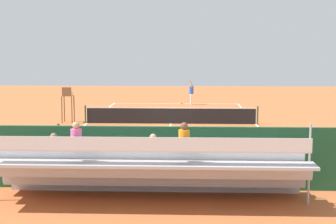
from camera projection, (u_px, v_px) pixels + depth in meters
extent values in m
plane|color=#BC6033|center=(171.00, 124.00, 30.10)|extent=(60.00, 60.00, 0.00)
cube|color=white|center=(176.00, 104.00, 41.01)|extent=(10.00, 0.10, 0.01)
cube|color=white|center=(160.00, 166.00, 19.20)|extent=(10.00, 0.10, 0.01)
cube|color=white|center=(256.00, 124.00, 29.89)|extent=(0.10, 22.00, 0.01)
cube|color=white|center=(87.00, 123.00, 30.31)|extent=(0.10, 22.00, 0.01)
cube|color=white|center=(174.00, 111.00, 36.10)|extent=(7.50, 0.10, 0.01)
cube|color=white|center=(166.00, 142.00, 24.11)|extent=(7.50, 0.10, 0.01)
cube|color=white|center=(171.00, 124.00, 30.10)|extent=(0.10, 12.10, 0.01)
cube|color=white|center=(176.00, 104.00, 41.01)|extent=(0.10, 0.30, 0.01)
cube|color=black|center=(171.00, 116.00, 30.05)|extent=(10.00, 0.02, 0.91)
cube|color=white|center=(171.00, 108.00, 29.99)|extent=(10.00, 0.04, 0.06)
cylinder|color=#2D5133|center=(258.00, 115.00, 29.82)|extent=(0.10, 0.10, 1.07)
cylinder|color=#2D5133|center=(85.00, 114.00, 30.25)|extent=(0.10, 0.10, 1.07)
cube|color=#1E4C2D|center=(155.00, 158.00, 16.10)|extent=(18.00, 0.16, 2.00)
cube|color=#B2B2B7|center=(154.00, 184.00, 15.85)|extent=(9.00, 0.10, 0.45)
cube|color=#B2B2B7|center=(153.00, 181.00, 15.48)|extent=(9.00, 0.80, 0.08)
cube|color=#B2B2B7|center=(154.00, 184.00, 15.88)|extent=(9.00, 0.04, 0.45)
cube|color=silver|center=(153.00, 169.00, 15.33)|extent=(8.60, 0.36, 0.04)
cube|color=silver|center=(153.00, 164.00, 15.12)|extent=(8.60, 0.03, 0.36)
cube|color=#B2B2B7|center=(151.00, 173.00, 14.63)|extent=(9.00, 0.80, 0.08)
cube|color=#B2B2B7|center=(152.00, 176.00, 15.03)|extent=(9.00, 0.04, 0.45)
cube|color=silver|center=(151.00, 160.00, 14.48)|extent=(8.60, 0.36, 0.04)
cube|color=silver|center=(150.00, 154.00, 14.28)|extent=(8.60, 0.03, 0.36)
cube|color=#B2B2B7|center=(149.00, 164.00, 13.78)|extent=(9.00, 0.80, 0.08)
cube|color=#B2B2B7|center=(150.00, 168.00, 14.18)|extent=(9.00, 0.04, 0.45)
cube|color=silver|center=(149.00, 150.00, 13.63)|extent=(8.60, 0.36, 0.04)
cube|color=silver|center=(148.00, 144.00, 13.43)|extent=(8.60, 0.03, 0.36)
cylinder|color=#B2B2B7|center=(309.00, 164.00, 14.40)|extent=(0.06, 0.06, 2.35)
cube|color=#2D2D33|center=(55.00, 156.00, 14.76)|extent=(0.32, 0.40, 0.12)
cylinder|color=yellow|center=(54.00, 148.00, 14.61)|extent=(0.30, 0.30, 0.45)
sphere|color=#8C6647|center=(54.00, 136.00, 14.56)|extent=(0.20, 0.20, 0.20)
cube|color=#2D2D33|center=(77.00, 147.00, 13.88)|extent=(0.32, 0.40, 0.12)
cylinder|color=pink|center=(76.00, 137.00, 13.72)|extent=(0.30, 0.30, 0.45)
sphere|color=tan|center=(76.00, 125.00, 13.68)|extent=(0.20, 0.20, 0.20)
cube|color=#2D2D33|center=(184.00, 148.00, 13.75)|extent=(0.32, 0.40, 0.12)
cylinder|color=orange|center=(184.00, 138.00, 13.60)|extent=(0.30, 0.30, 0.45)
sphere|color=brown|center=(184.00, 126.00, 13.56)|extent=(0.20, 0.20, 0.20)
cube|color=#2D2D33|center=(153.00, 157.00, 14.64)|extent=(0.32, 0.40, 0.12)
cylinder|color=orange|center=(153.00, 148.00, 14.49)|extent=(0.30, 0.30, 0.45)
sphere|color=tan|center=(153.00, 137.00, 14.44)|extent=(0.20, 0.20, 0.20)
cube|color=#2D2D33|center=(34.00, 165.00, 15.65)|extent=(0.32, 0.40, 0.12)
cylinder|color=white|center=(33.00, 157.00, 15.49)|extent=(0.30, 0.30, 0.45)
sphere|color=brown|center=(32.00, 146.00, 15.45)|extent=(0.20, 0.20, 0.20)
cylinder|color=brown|center=(74.00, 109.00, 30.81)|extent=(0.07, 0.07, 1.60)
cylinder|color=brown|center=(64.00, 109.00, 30.84)|extent=(0.07, 0.07, 1.60)
cylinder|color=brown|center=(72.00, 110.00, 30.22)|extent=(0.07, 0.07, 1.60)
cylinder|color=brown|center=(62.00, 110.00, 30.24)|extent=(0.07, 0.07, 1.60)
cube|color=brown|center=(68.00, 95.00, 30.42)|extent=(0.56, 0.56, 0.06)
cube|color=brown|center=(67.00, 91.00, 30.15)|extent=(0.56, 0.06, 0.48)
cube|color=brown|center=(72.00, 93.00, 30.40)|extent=(0.04, 0.48, 0.04)
cube|color=brown|center=(63.00, 93.00, 30.42)|extent=(0.04, 0.48, 0.04)
cube|color=#33383D|center=(229.00, 169.00, 16.86)|extent=(1.80, 0.40, 0.05)
cylinder|color=#33383D|center=(252.00, 176.00, 16.86)|extent=(0.06, 0.06, 0.45)
cylinder|color=#33383D|center=(207.00, 176.00, 16.92)|extent=(0.06, 0.06, 0.45)
cube|color=#33383D|center=(230.00, 162.00, 16.64)|extent=(1.80, 0.04, 0.36)
cube|color=#334C8C|center=(170.00, 178.00, 16.78)|extent=(0.90, 0.36, 0.36)
cylinder|color=white|center=(191.00, 99.00, 40.46)|extent=(0.14, 0.14, 0.85)
cylinder|color=white|center=(191.00, 99.00, 40.25)|extent=(0.14, 0.14, 0.85)
cylinder|color=blue|center=(191.00, 90.00, 40.27)|extent=(0.40, 0.40, 0.60)
sphere|color=tan|center=(191.00, 85.00, 40.21)|extent=(0.22, 0.22, 0.22)
cylinder|color=tan|center=(191.00, 84.00, 39.99)|extent=(0.26, 0.12, 0.55)
cylinder|color=tan|center=(192.00, 89.00, 40.48)|extent=(0.10, 0.10, 0.50)
cylinder|color=black|center=(182.00, 104.00, 40.86)|extent=(0.25, 0.19, 0.03)
torus|color=#D8CC4C|center=(179.00, 103.00, 41.03)|extent=(0.42, 0.42, 0.02)
cylinder|color=white|center=(179.00, 103.00, 41.03)|extent=(0.25, 0.25, 0.00)
sphere|color=#CCDB33|center=(204.00, 107.00, 38.06)|extent=(0.07, 0.07, 0.07)
sphere|color=#CCDB33|center=(198.00, 107.00, 38.14)|extent=(0.07, 0.07, 0.07)
cylinder|color=#232328|center=(54.00, 169.00, 17.05)|extent=(0.14, 0.14, 0.85)
cylinder|color=#232328|center=(56.00, 167.00, 17.27)|extent=(0.14, 0.14, 0.85)
cylinder|color=black|center=(54.00, 147.00, 17.07)|extent=(0.40, 0.40, 0.60)
sphere|color=#8C6647|center=(54.00, 135.00, 17.02)|extent=(0.22, 0.22, 0.22)
cylinder|color=#8C6647|center=(57.00, 131.00, 17.22)|extent=(0.26, 0.12, 0.55)
cylinder|color=#8C6647|center=(52.00, 147.00, 16.85)|extent=(0.10, 0.10, 0.50)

